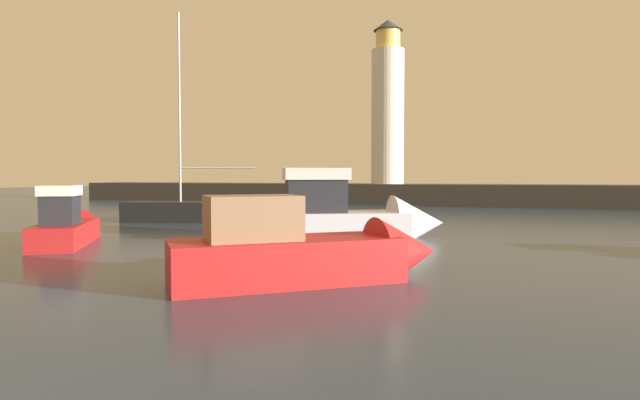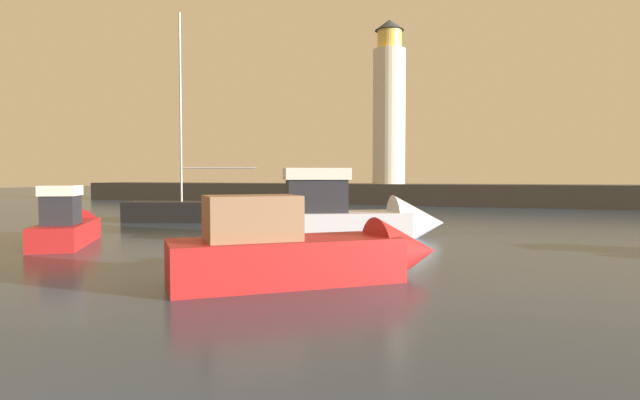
# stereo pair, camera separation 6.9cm
# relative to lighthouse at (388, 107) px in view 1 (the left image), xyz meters

# --- Properties ---
(ground_plane) EXTENTS (220.00, 220.00, 0.00)m
(ground_plane) POSITION_rel_lighthouse_xyz_m (7.43, -24.61, -9.43)
(ground_plane) COLOR #2D3D51
(breakwater) EXTENTS (83.62, 5.75, 1.95)m
(breakwater) POSITION_rel_lighthouse_xyz_m (7.43, -0.00, -8.46)
(breakwater) COLOR #423F3D
(breakwater) RESTS_ON ground_plane
(lighthouse) EXTENTS (3.13, 3.13, 15.80)m
(lighthouse) POSITION_rel_lighthouse_xyz_m (0.00, 0.00, 0.00)
(lighthouse) COLOR silver
(lighthouse) RESTS_ON breakwater
(motorboat_0) EXTENTS (6.75, 6.16, 2.57)m
(motorboat_0) POSITION_rel_lighthouse_xyz_m (7.25, -38.19, -8.68)
(motorboat_0) COLOR #B21E1E
(motorboat_0) RESTS_ON ground_plane
(motorboat_1) EXTENTS (8.81, 6.32, 3.61)m
(motorboat_1) POSITION_rel_lighthouse_xyz_m (5.41, -29.02, -8.51)
(motorboat_1) COLOR silver
(motorboat_1) RESTS_ON ground_plane
(motorboat_3) EXTENTS (4.85, 6.19, 2.63)m
(motorboat_3) POSITION_rel_lighthouse_xyz_m (-4.89, -34.42, -8.74)
(motorboat_3) COLOR #B21E1E
(motorboat_3) RESTS_ON ground_plane
(sailboat_moored) EXTENTS (8.44, 4.59, 12.29)m
(sailboat_moored) POSITION_rel_lighthouse_xyz_m (-6.02, -23.98, -8.80)
(sailboat_moored) COLOR black
(sailboat_moored) RESTS_ON ground_plane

